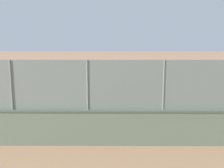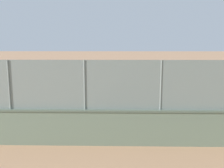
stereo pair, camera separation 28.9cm
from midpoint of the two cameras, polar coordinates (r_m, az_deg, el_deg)
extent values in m
plane|color=tan|center=(23.54, 4.28, -1.23)|extent=(260.00, 260.00, 0.00)
cube|color=slate|center=(11.18, 18.87, -9.63)|extent=(22.49, 0.48, 1.46)
cube|color=#556151|center=(10.97, 19.08, -5.81)|extent=(22.49, 0.54, 0.08)
cube|color=gray|center=(10.75, 19.38, -0.24)|extent=(22.04, 0.12, 2.08)
cylinder|color=gray|center=(10.33, 11.11, -0.25)|extent=(0.07, 0.07, 2.08)
cylinder|color=gray|center=(10.21, -6.51, -0.25)|extent=(0.07, 0.07, 2.08)
cylinder|color=gray|center=(11.02, -23.00, -0.23)|extent=(0.07, 0.07, 2.08)
cylinder|color=black|center=(22.63, -7.85, -0.76)|extent=(0.21, 0.21, 0.75)
cylinder|color=black|center=(22.45, -7.62, -0.83)|extent=(0.21, 0.21, 0.75)
cylinder|color=#D14C42|center=(22.44, -7.77, 0.84)|extent=(0.47, 0.47, 0.55)
cylinder|color=#D8AD84|center=(22.66, -8.21, 1.19)|extent=(0.49, 0.37, 0.16)
cylinder|color=#D8AD84|center=(22.04, -8.15, 0.97)|extent=(0.49, 0.37, 0.16)
sphere|color=#D8AD84|center=(22.39, -7.79, 1.81)|extent=(0.21, 0.21, 0.21)
cylinder|color=black|center=(22.38, -7.80, 2.04)|extent=(0.31, 0.31, 0.05)
cylinder|color=black|center=(21.96, -8.57, 0.93)|extent=(0.27, 0.20, 0.04)
ellipsoid|color=#333338|center=(21.87, -9.09, 0.89)|extent=(0.27, 0.19, 0.24)
cylinder|color=#591919|center=(25.22, -0.71, 0.45)|extent=(0.19, 0.19, 0.83)
cylinder|color=#591919|center=(25.16, -1.14, 0.43)|extent=(0.19, 0.19, 0.83)
cylinder|color=#D14C42|center=(25.09, -0.93, 2.08)|extent=(0.43, 0.43, 0.62)
cylinder|color=#936B4C|center=(25.22, -0.29, 2.40)|extent=(0.28, 0.58, 0.17)
cylinder|color=#936B4C|center=(25.26, -1.82, 2.40)|extent=(0.28, 0.58, 0.17)
sphere|color=#936B4C|center=(25.04, -0.93, 3.04)|extent=(0.24, 0.24, 0.24)
cylinder|color=white|center=(25.03, -0.93, 3.28)|extent=(0.32, 0.32, 0.05)
sphere|color=orange|center=(20.92, -5.62, -0.22)|extent=(0.11, 0.11, 0.11)
cube|color=brown|center=(13.05, -15.10, -8.05)|extent=(1.60, 0.39, 0.06)
cube|color=brown|center=(12.84, -15.32, -7.32)|extent=(1.60, 0.05, 0.40)
cube|color=#333338|center=(12.96, -12.29, -9.10)|extent=(0.06, 0.38, 0.45)
cube|color=#333338|center=(13.29, -17.75, -8.87)|extent=(0.06, 0.38, 0.45)
camera|label=1|loc=(0.14, -90.47, -0.08)|focal=39.48mm
camera|label=2|loc=(0.14, 89.53, 0.08)|focal=39.48mm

